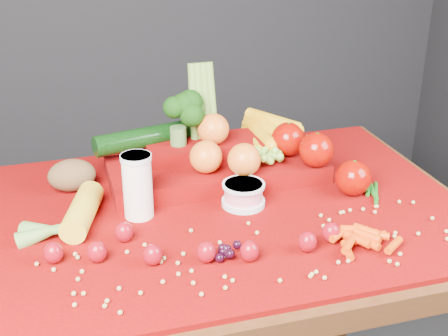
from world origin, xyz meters
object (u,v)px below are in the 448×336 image
object	(u,v)px
table	(226,248)
milk_glass	(137,184)
yogurt_bowl	(243,194)
produce_mound	(228,154)

from	to	relation	value
table	milk_glass	bearing A→B (deg)	174.98
milk_glass	table	bearing A→B (deg)	-5.02
table	yogurt_bowl	bearing A→B (deg)	0.25
milk_glass	produce_mound	distance (m)	0.28
table	produce_mound	bearing A→B (deg)	71.98
milk_glass	produce_mound	world-z (taller)	produce_mound
milk_glass	yogurt_bowl	size ratio (longest dim) A/B	1.47
table	yogurt_bowl	world-z (taller)	yogurt_bowl
produce_mound	yogurt_bowl	bearing A→B (deg)	-93.65
table	yogurt_bowl	distance (m)	0.14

